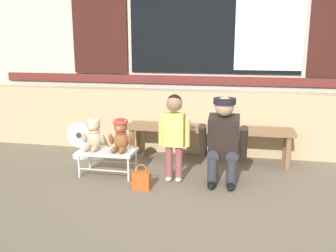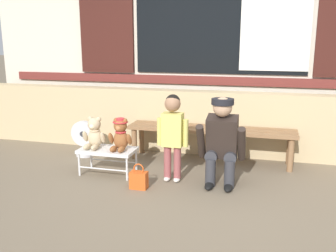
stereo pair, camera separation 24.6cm
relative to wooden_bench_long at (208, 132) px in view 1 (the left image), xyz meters
The scene contains 11 objects.
ground_plane 1.12m from the wooden_bench_long, 91.52° to the right, with size 60.00×60.00×0.00m, color #756651.
brick_low_wall 0.37m from the wooden_bench_long, 94.41° to the left, with size 6.95×0.25×0.85m, color tan.
shop_facade 1.73m from the wooden_bench_long, 91.59° to the left, with size 7.09×0.26×3.72m.
wooden_bench_long is the anchor object (origin of this frame).
small_display_bench 1.31m from the wooden_bench_long, 144.66° to the right, with size 0.64×0.36×0.30m.
teddy_bear_plain 1.44m from the wooden_bench_long, 148.39° to the right, with size 0.28×0.26×0.36m.
teddy_bear_with_hat 1.18m from the wooden_bench_long, 140.25° to the right, with size 0.28×0.27×0.36m.
child_standing 0.86m from the wooden_bench_long, 110.45° to the right, with size 0.35×0.18×0.96m.
adult_crouching 0.79m from the wooden_bench_long, 71.89° to the right, with size 0.50×0.49×0.95m.
handbag_on_ground 1.26m from the wooden_bench_long, 117.95° to the right, with size 0.18×0.11×0.27m.
floor_fan 1.67m from the wooden_bench_long, behind, with size 0.34×0.24×0.48m.
Camera 1 is at (0.46, -3.53, 1.51)m, focal length 39.86 mm.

